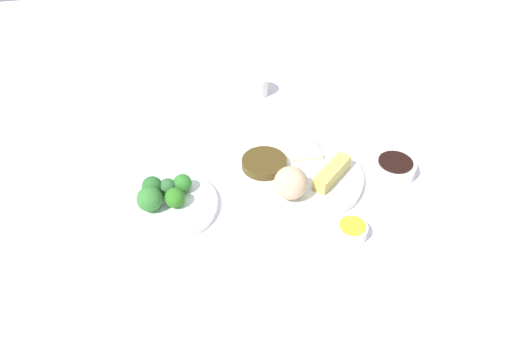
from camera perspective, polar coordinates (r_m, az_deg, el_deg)
name	(u,v)px	position (r m, az deg, el deg)	size (l,w,h in m)	color
tabletop	(274,171)	(1.12, 2.15, -0.08)	(2.20, 2.20, 0.02)	silver
main_plate	(297,175)	(1.08, 4.84, -0.51)	(0.29, 0.29, 0.02)	white
rice_scoop	(291,183)	(1.00, 4.10, -1.46)	(0.07, 0.07, 0.07)	tan
spring_roll	(332,173)	(1.06, 8.90, -0.27)	(0.11, 0.03, 0.03)	tan
crab_rangoon_wonton	(304,149)	(1.13, 5.65, 2.47)	(0.07, 0.08, 0.01)	beige
stir_fry_heap	(264,163)	(1.08, 0.98, 0.87)	(0.10, 0.10, 0.02)	#453414
broccoli_plate	(169,205)	(1.03, -10.12, -4.06)	(0.20, 0.20, 0.01)	white
broccoli_floret_0	(175,198)	(1.00, -9.50, -3.16)	(0.04, 0.04, 0.04)	#2C731E
broccoli_floret_1	(182,183)	(1.03, -8.61, -1.48)	(0.04, 0.04, 0.04)	#2D7428
broccoli_floret_2	(150,199)	(1.00, -12.35, -3.27)	(0.05, 0.05, 0.05)	#32742F
broccoli_floret_4	(152,187)	(1.03, -12.06, -1.85)	(0.04, 0.04, 0.04)	#276328
broccoli_floret_5	(168,187)	(1.03, -10.31, -1.89)	(0.04, 0.04, 0.04)	#306136
soy_sauce_bowl	(394,168)	(1.12, 15.87, 0.26)	(0.09, 0.09, 0.03)	white
soy_sauce_bowl_liquid	(396,162)	(1.11, 16.04, 0.96)	(0.08, 0.08, 0.00)	black
sauce_ramekin_hot_mustard	(351,231)	(0.97, 11.12, -6.93)	(0.06, 0.06, 0.03)	white
sauce_ramekin_hot_mustard_liquid	(352,226)	(0.96, 11.23, -6.35)	(0.05, 0.05, 0.00)	yellow
teacup	(256,85)	(1.34, -0.05, 9.93)	(0.07, 0.07, 0.05)	silver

